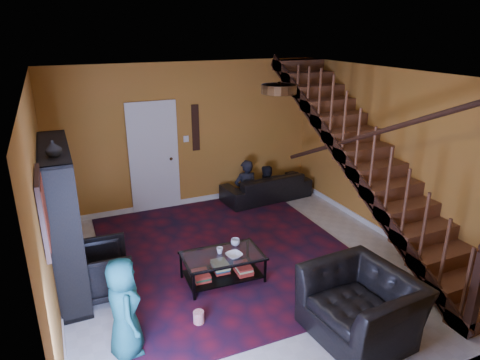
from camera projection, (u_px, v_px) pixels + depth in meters
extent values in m
plane|color=beige|center=(247.00, 267.00, 6.40)|extent=(5.50, 5.50, 0.00)
plane|color=#B86E29|center=(188.00, 136.00, 8.29)|extent=(5.20, 0.00, 5.20)
plane|color=#B86E29|center=(388.00, 281.00, 3.56)|extent=(5.20, 0.00, 5.20)
plane|color=#B86E29|center=(44.00, 210.00, 4.93)|extent=(0.00, 5.50, 5.50)
plane|color=#B86E29|center=(393.00, 158.00, 6.92)|extent=(0.00, 5.50, 5.50)
plane|color=white|center=(249.00, 76.00, 5.45)|extent=(5.50, 5.50, 0.00)
cube|color=silver|center=(191.00, 200.00, 8.73)|extent=(5.20, 0.02, 0.10)
cube|color=silver|center=(62.00, 308.00, 5.39)|extent=(0.02, 5.50, 0.10)
cube|color=#B86E29|center=(370.00, 166.00, 6.76)|extent=(0.95, 4.92, 2.83)
cube|color=black|center=(346.00, 165.00, 6.56)|extent=(0.04, 5.02, 3.02)
cylinder|color=black|center=(351.00, 136.00, 6.42)|extent=(0.07, 4.20, 2.44)
cube|color=black|center=(475.00, 296.00, 4.80)|extent=(0.10, 0.10, 1.10)
cube|color=black|center=(64.00, 219.00, 5.65)|extent=(0.35, 1.80, 2.00)
cube|color=black|center=(70.00, 259.00, 5.86)|extent=(0.35, 1.72, 0.03)
cube|color=black|center=(62.00, 208.00, 5.60)|extent=(0.35, 1.72, 0.03)
cube|color=silver|center=(154.00, 159.00, 8.12)|extent=(0.82, 0.05, 2.05)
cube|color=maroon|center=(43.00, 211.00, 4.05)|extent=(0.04, 0.74, 0.74)
cube|color=black|center=(196.00, 128.00, 8.28)|extent=(0.14, 0.03, 0.90)
cylinder|color=#3F2814|center=(279.00, 89.00, 4.78)|extent=(0.40, 0.40, 0.10)
cube|color=#4B0D19|center=(227.00, 252.00, 6.81)|extent=(3.74, 4.27, 0.02)
imported|color=black|center=(266.00, 187.00, 8.86)|extent=(1.90, 0.88, 0.54)
imported|color=black|center=(101.00, 270.00, 5.66)|extent=(0.80, 0.78, 0.71)
imported|color=black|center=(361.00, 306.00, 4.89)|extent=(1.13, 1.27, 0.77)
imported|color=black|center=(246.00, 191.00, 8.75)|extent=(0.50, 0.34, 1.34)
imported|color=black|center=(265.00, 192.00, 8.95)|extent=(0.62, 0.51, 1.16)
imported|color=#18545B|center=(124.00, 308.00, 4.53)|extent=(0.40, 0.59, 1.16)
cube|color=black|center=(194.00, 288.00, 5.54)|extent=(0.03, 0.03, 0.41)
cube|color=black|center=(265.00, 270.00, 5.94)|extent=(0.03, 0.03, 0.41)
cube|color=black|center=(181.00, 266.00, 6.04)|extent=(0.03, 0.03, 0.41)
cube|color=black|center=(248.00, 251.00, 6.44)|extent=(0.03, 0.03, 0.41)
cube|color=black|center=(223.00, 274.00, 6.02)|extent=(1.06, 0.63, 0.02)
cube|color=silver|center=(223.00, 255.00, 5.92)|extent=(1.13, 0.69, 0.02)
imported|color=#999999|center=(235.00, 242.00, 6.16)|extent=(0.16, 0.16, 0.10)
imported|color=#999999|center=(220.00, 250.00, 5.95)|extent=(0.11, 0.11, 0.09)
imported|color=#999999|center=(234.00, 255.00, 5.85)|extent=(0.26, 0.26, 0.05)
imported|color=#999999|center=(53.00, 148.00, 4.85)|extent=(0.18, 0.18, 0.19)
cylinder|color=red|center=(199.00, 317.00, 5.15)|extent=(0.16, 0.16, 0.15)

